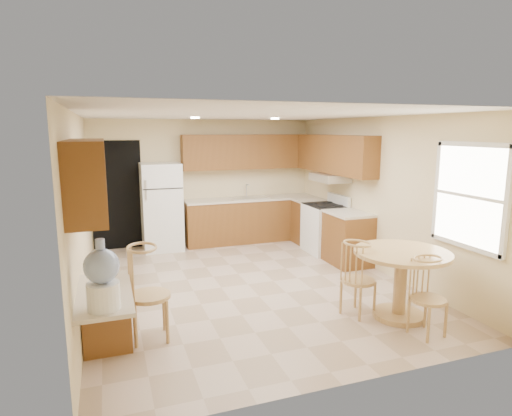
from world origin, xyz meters
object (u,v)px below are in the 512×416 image
object	(u,v)px
dining_table	(401,274)
chair_desk	(150,287)
water_crock	(102,278)
chair_table_b	(434,292)
chair_table_a	(363,273)
stove	(325,228)
refrigerator	(162,207)

from	to	relation	value
dining_table	chair_desk	world-z (taller)	chair_desk
dining_table	water_crock	distance (m)	3.46
dining_table	chair_table_b	distance (m)	0.57
dining_table	water_crock	size ratio (longest dim) A/B	1.85
dining_table	chair_table_a	world-z (taller)	chair_table_a
chair_table_b	chair_desk	bearing A→B (deg)	-26.36
stove	chair_table_a	xyz separation A→B (m)	(-0.96, -2.73, 0.10)
stove	chair_table_b	world-z (taller)	stove
refrigerator	chair_desk	bearing A→B (deg)	-99.08
water_crock	refrigerator	bearing A→B (deg)	76.92
refrigerator	stove	distance (m)	3.14
water_crock	chair_table_a	bearing A→B (deg)	10.85
refrigerator	chair_desk	distance (m)	3.81
chair_table_b	water_crock	distance (m)	3.44
chair_desk	chair_table_a	bearing A→B (deg)	87.04
dining_table	chair_desk	distance (m)	2.97
chair_table_a	water_crock	xyz separation A→B (m)	(-2.97, -0.57, 0.48)
dining_table	chair_table_b	size ratio (longest dim) A/B	1.30
refrigerator	stove	world-z (taller)	refrigerator
chair_table_a	water_crock	distance (m)	3.06
chair_table_b	water_crock	world-z (taller)	water_crock
chair_table_a	chair_desk	size ratio (longest dim) A/B	0.89
refrigerator	water_crock	size ratio (longest dim) A/B	2.70
chair_table_b	stove	bearing A→B (deg)	-107.45
chair_desk	water_crock	distance (m)	0.98
chair_table_b	dining_table	bearing A→B (deg)	-98.83
refrigerator	stove	bearing A→B (deg)	-22.99
chair_table_a	water_crock	size ratio (longest dim) A/B	1.50
stove	dining_table	bearing A→B (deg)	-100.29
dining_table	chair_table_a	bearing A→B (deg)	159.55
stove	water_crock	bearing A→B (deg)	-139.94
chair_desk	water_crock	world-z (taller)	water_crock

